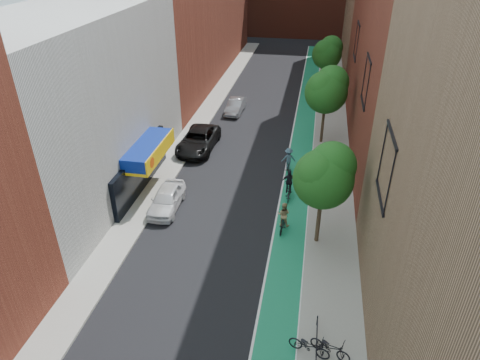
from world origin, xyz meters
The scene contains 16 objects.
bike_lane centered at (4.00, 26.00, 0.01)m, with size 2.00×68.00×0.01m, color #126943.
sidewalk_left centered at (-6.00, 26.00, 0.07)m, with size 2.00×68.00×0.15m, color gray.
sidewalk_right centered at (6.50, 26.00, 0.07)m, with size 3.00×68.00×0.15m, color gray.
building_left_white centered at (-11.00, 14.00, 6.00)m, with size 8.00×20.00×12.00m, color silver.
building_right_mid_red centered at (12.00, 26.00, 11.00)m, with size 8.00×28.00×22.00m, color maroon.
tree_near centered at (5.65, 10.02, 4.66)m, with size 3.40×3.36×6.42m.
tree_mid centered at (5.65, 24.02, 4.89)m, with size 3.55×3.53×6.74m.
tree_far centered at (5.65, 38.02, 4.50)m, with size 3.30×3.25×6.21m.
parked_car_white centered at (-4.31, 11.87, 0.74)m, with size 1.75×4.34×1.48m, color silver.
parked_car_black centered at (-4.60, 20.92, 0.82)m, with size 2.73×5.92×1.64m, color black.
parked_car_silver centered at (-3.10, 29.76, 0.69)m, with size 1.46×4.19×1.38m, color gray.
cyclist_lane_near centered at (3.51, 10.83, 0.84)m, with size 0.86×1.67×1.97m.
cyclist_lane_mid centered at (3.55, 14.68, 0.77)m, with size 1.04×1.90×2.10m.
cyclist_lane_far centered at (3.20, 18.21, 0.95)m, with size 1.19×1.52×2.02m.
parked_bike_near centered at (5.49, 1.98, 0.64)m, with size 0.65×1.87×0.98m, color black.
parked_bike_far centered at (6.38, 2.07, 0.63)m, with size 0.64×1.84×0.97m, color black.
Camera 1 is at (4.76, -10.63, 16.13)m, focal length 32.00 mm.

